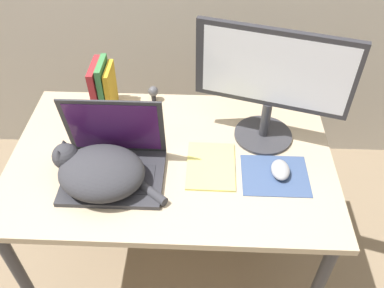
{
  "coord_description": "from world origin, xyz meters",
  "views": [
    {
      "loc": [
        0.12,
        -0.69,
        1.83
      ],
      "look_at": [
        0.08,
        0.35,
        0.85
      ],
      "focal_mm": 38.0,
      "sensor_mm": 36.0,
      "label": 1
    }
  ],
  "objects_px": {
    "notepad": "(211,166)",
    "book_row": "(103,87)",
    "cat": "(99,171)",
    "external_monitor": "(272,81)",
    "webcam": "(153,92)",
    "computer_mouse": "(280,170)",
    "laptop": "(114,162)"
  },
  "relations": [
    {
      "from": "computer_mouse",
      "to": "book_row",
      "type": "xyz_separation_m",
      "value": [
        -0.7,
        0.36,
        0.08
      ]
    },
    {
      "from": "computer_mouse",
      "to": "webcam",
      "type": "bearing_deg",
      "value": 140.15
    },
    {
      "from": "computer_mouse",
      "to": "cat",
      "type": "bearing_deg",
      "value": -173.21
    },
    {
      "from": "book_row",
      "to": "webcam",
      "type": "relative_size",
      "value": 3.21
    },
    {
      "from": "external_monitor",
      "to": "book_row",
      "type": "relative_size",
      "value": 2.44
    },
    {
      "from": "external_monitor",
      "to": "book_row",
      "type": "xyz_separation_m",
      "value": [
        -0.65,
        0.16,
        -0.16
      ]
    },
    {
      "from": "book_row",
      "to": "laptop",
      "type": "bearing_deg",
      "value": -74.33
    },
    {
      "from": "cat",
      "to": "external_monitor",
      "type": "relative_size",
      "value": 0.75
    },
    {
      "from": "laptop",
      "to": "webcam",
      "type": "height_order",
      "value": "laptop"
    },
    {
      "from": "computer_mouse",
      "to": "book_row",
      "type": "bearing_deg",
      "value": 152.8
    },
    {
      "from": "cat",
      "to": "computer_mouse",
      "type": "distance_m",
      "value": 0.63
    },
    {
      "from": "computer_mouse",
      "to": "book_row",
      "type": "relative_size",
      "value": 0.44
    },
    {
      "from": "computer_mouse",
      "to": "notepad",
      "type": "height_order",
      "value": "computer_mouse"
    },
    {
      "from": "external_monitor",
      "to": "computer_mouse",
      "type": "relative_size",
      "value": 5.53
    },
    {
      "from": "cat",
      "to": "external_monitor",
      "type": "height_order",
      "value": "external_monitor"
    },
    {
      "from": "laptop",
      "to": "cat",
      "type": "bearing_deg",
      "value": -121.63
    },
    {
      "from": "cat",
      "to": "webcam",
      "type": "relative_size",
      "value": 5.9
    },
    {
      "from": "computer_mouse",
      "to": "notepad",
      "type": "bearing_deg",
      "value": 173.86
    },
    {
      "from": "webcam",
      "to": "computer_mouse",
      "type": "bearing_deg",
      "value": -39.85
    },
    {
      "from": "webcam",
      "to": "notepad",
      "type": "bearing_deg",
      "value": -57.15
    },
    {
      "from": "computer_mouse",
      "to": "book_row",
      "type": "distance_m",
      "value": 0.79
    },
    {
      "from": "cat",
      "to": "external_monitor",
      "type": "distance_m",
      "value": 0.68
    },
    {
      "from": "laptop",
      "to": "computer_mouse",
      "type": "xyz_separation_m",
      "value": [
        0.59,
        0.01,
        -0.03
      ]
    },
    {
      "from": "notepad",
      "to": "book_row",
      "type": "bearing_deg",
      "value": 143.55
    },
    {
      "from": "cat",
      "to": "computer_mouse",
      "type": "relative_size",
      "value": 4.17
    },
    {
      "from": "external_monitor",
      "to": "webcam",
      "type": "height_order",
      "value": "external_monitor"
    },
    {
      "from": "external_monitor",
      "to": "webcam",
      "type": "distance_m",
      "value": 0.55
    },
    {
      "from": "cat",
      "to": "laptop",
      "type": "bearing_deg",
      "value": 58.37
    },
    {
      "from": "cat",
      "to": "external_monitor",
      "type": "xyz_separation_m",
      "value": [
        0.59,
        0.27,
        0.19
      ]
    },
    {
      "from": "computer_mouse",
      "to": "notepad",
      "type": "xyz_separation_m",
      "value": [
        -0.25,
        0.03,
        -0.02
      ]
    },
    {
      "from": "laptop",
      "to": "computer_mouse",
      "type": "bearing_deg",
      "value": 1.42
    },
    {
      "from": "cat",
      "to": "webcam",
      "type": "bearing_deg",
      "value": 75.4
    }
  ]
}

